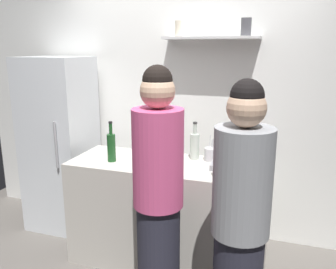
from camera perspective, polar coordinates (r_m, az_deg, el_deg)
The scene contains 12 objects.
back_wall_assembly at distance 3.54m, azimuth 3.43°, elevation 4.69°, with size 4.80×0.32×2.60m.
refrigerator at distance 3.81m, azimuth -17.11°, elevation -1.55°, with size 0.63×0.60×1.78m.
counter at distance 3.14m, azimuth 0.00°, elevation -12.71°, with size 1.68×0.63×0.92m, color #B7B2A8.
baking_pan at distance 2.87m, azimuth 10.56°, elevation -5.03°, with size 0.34×0.24×0.05m, color gray.
utensil_holder at distance 3.04m, azimuth 6.97°, elevation -3.18°, with size 0.11×0.11×0.22m.
wine_bottle_green_glass at distance 3.02m, azimuth -9.19°, elevation -1.93°, with size 0.07×0.07×0.35m.
wine_bottle_amber_glass at distance 2.55m, azimuth 12.39°, elevation -5.04°, with size 0.08×0.08×0.34m.
wine_bottle_dark_glass at distance 2.85m, azimuth 15.38°, elevation -3.64°, with size 0.07×0.07×0.30m.
wine_bottle_pale_glass at distance 3.05m, azimuth 4.36°, elevation -1.74°, with size 0.08×0.08×0.33m.
water_bottle_plastic at distance 2.64m, azimuth 8.32°, elevation -5.02°, with size 0.08×0.08×0.21m.
person_grey_hoodie at distance 2.17m, azimuth 11.62°, elevation -14.35°, with size 0.34×0.34×1.71m.
person_pink_top at distance 2.41m, azimuth -1.59°, elevation -10.21°, with size 0.34×0.34×1.77m.
Camera 1 is at (0.91, -2.12, 1.87)m, focal length 37.51 mm.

